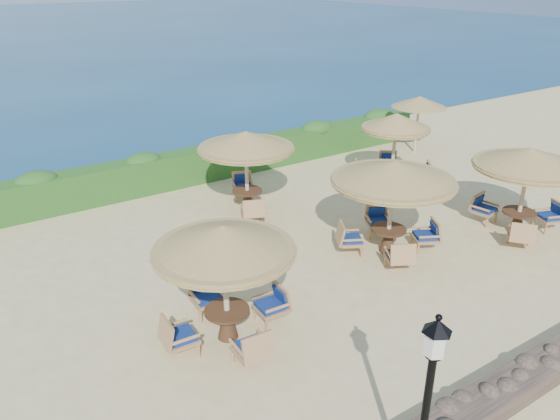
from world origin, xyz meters
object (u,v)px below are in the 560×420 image
Objects in this scene: extra_parasol at (419,102)px; cafe_set_0 at (225,261)px; cafe_set_4 at (395,139)px; cafe_set_3 at (246,150)px; cafe_set_1 at (393,187)px; cafe_set_2 at (527,171)px.

cafe_set_0 reaches higher than extra_parasol.
cafe_set_0 is 1.10× the size of cafe_set_4.
cafe_set_4 is at bearing -9.39° from cafe_set_3.
cafe_set_0 is at bearing -170.15° from cafe_set_1.
cafe_set_1 is (-7.34, -5.98, -0.23)m from extra_parasol.
cafe_set_0 is at bearing 178.14° from cafe_set_2.
cafe_set_0 is 10.41m from cafe_set_4.
cafe_set_4 is (9.31, 4.67, -0.14)m from cafe_set_0.
extra_parasol is 0.72× the size of cafe_set_1.
extra_parasol is 9.24m from cafe_set_3.
cafe_set_1 is at bearing -140.82° from extra_parasol.
cafe_set_0 is 6.74m from cafe_set_3.
cafe_set_3 is (-1.80, 4.62, 0.11)m from cafe_set_1.
extra_parasol is at bearing 28.29° from cafe_set_0.
extra_parasol is at bearing 65.42° from cafe_set_2.
cafe_set_3 is at bearing 55.94° from cafe_set_0.
cafe_set_3 reaches higher than extra_parasol.
cafe_set_2 is (9.59, -0.31, 0.12)m from cafe_set_0.
cafe_set_2 is at bearing -17.67° from cafe_set_1.
cafe_set_4 is (3.74, 3.70, -0.23)m from cafe_set_1.
extra_parasol is at bearing 39.18° from cafe_set_1.
cafe_set_0 is 9.59m from cafe_set_2.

